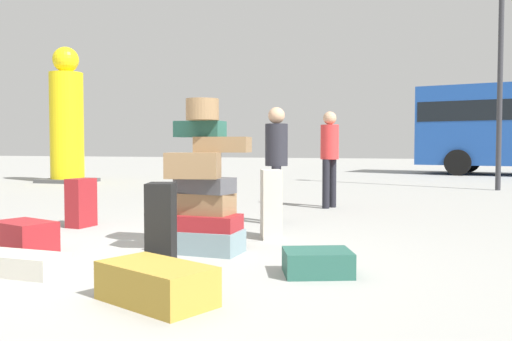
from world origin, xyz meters
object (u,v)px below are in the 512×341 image
Objects in this scene: suitcase_maroon_behind_tower at (81,203)px; person_tourist_with_camera at (276,154)px; suitcase_teal_left_side at (317,262)px; lamp_post at (501,15)px; suitcase_cream_upright_blue at (18,264)px; person_bearded_onlooker at (330,150)px; suitcase_cream_right_side at (271,204)px; suitcase_black_foreground_near at (161,231)px; suitcase_maroon_foreground_far at (24,238)px; suitcase_tan_white_trunk at (156,283)px; yellow_dummy_statue at (67,123)px; suitcase_tower at (204,190)px.

suitcase_maroon_behind_tower is 2.60m from person_tourist_with_camera.
lamp_post is at bearing 54.75° from suitcase_teal_left_side.
lamp_post is at bearing 66.81° from suitcase_cream_upright_blue.
suitcase_teal_left_side is at bearing -20.77° from suitcase_maroon_behind_tower.
suitcase_maroon_behind_tower is 1.16× the size of suitcase_teal_left_side.
person_tourist_with_camera is at bearing -117.07° from lamp_post.
suitcase_cream_upright_blue is 0.49× the size of person_bearded_onlooker.
person_bearded_onlooker is 1.04× the size of person_tourist_with_camera.
suitcase_cream_upright_blue is 1.03× the size of suitcase_cream_right_side.
person_tourist_with_camera is (-0.26, 1.14, 0.54)m from suitcase_cream_right_side.
person_tourist_with_camera is at bearing 79.04° from suitcase_cream_right_side.
suitcase_cream_upright_blue is 0.51× the size of person_tourist_with_camera.
suitcase_black_foreground_near is (2.25, -2.09, 0.07)m from suitcase_maroon_behind_tower.
suitcase_cream_upright_blue is 0.84m from suitcase_maroon_foreground_far.
suitcase_tan_white_trunk is 0.21× the size of yellow_dummy_statue.
suitcase_cream_right_side is 10.86m from yellow_dummy_statue.
suitcase_tower is 0.96× the size of person_tourist_with_camera.
suitcase_cream_right_side is at bearing 97.67° from suitcase_teal_left_side.
suitcase_tower is 1.99× the size of suitcase_black_foreground_near.
suitcase_maroon_foreground_far is (0.56, -1.65, -0.15)m from suitcase_maroon_behind_tower.
suitcase_cream_right_side is 0.20× the size of yellow_dummy_statue.
suitcase_tan_white_trunk is 2.61m from suitcase_cream_right_side.
person_bearded_onlooker is 9.13m from yellow_dummy_statue.
lamp_post is (5.19, 9.46, 3.87)m from suitcase_maroon_foreground_far.
person_tourist_with_camera reaches higher than suitcase_maroon_behind_tower.
person_bearded_onlooker is (-0.74, 4.66, 0.86)m from suitcase_teal_left_side.
suitcase_tan_white_trunk is 1.27× the size of suitcase_maroon_behind_tower.
suitcase_cream_upright_blue is 5.67m from person_bearded_onlooker.
suitcase_black_foreground_near is at bearing -84.15° from suitcase_tower.
suitcase_maroon_behind_tower is 0.39× the size of person_bearded_onlooker.
suitcase_black_foreground_near is (-0.30, -2.01, -0.01)m from suitcase_cream_right_side.
suitcase_tan_white_trunk is at bearing 19.31° from person_bearded_onlooker.
suitcase_maroon_foreground_far is at bearing 174.99° from suitcase_tan_white_trunk.
suitcase_tan_white_trunk reaches higher than suitcase_teal_left_side.
suitcase_black_foreground_near is 12.08m from yellow_dummy_statue.
suitcase_black_foreground_near is (0.11, -1.09, -0.23)m from suitcase_tower.
suitcase_tower is at bearing 78.72° from suitcase_black_foreground_near.
suitcase_teal_left_side is (0.86, 1.09, -0.03)m from suitcase_tan_white_trunk.
suitcase_black_foreground_near reaches higher than suitcase_maroon_behind_tower.
suitcase_black_foreground_near is at bearing 16.11° from person_bearded_onlooker.
suitcase_maroon_foreground_far is at bearing -157.66° from suitcase_tower.
suitcase_maroon_foreground_far is at bearing -66.91° from suitcase_maroon_behind_tower.
suitcase_black_foreground_near is 5.20m from person_bearded_onlooker.
suitcase_cream_right_side is at bearing 56.05° from suitcase_maroon_foreground_far.
suitcase_tan_white_trunk is at bearing -42.30° from suitcase_maroon_behind_tower.
person_tourist_with_camera is at bearing 91.27° from suitcase_teal_left_side.
person_bearded_onlooker is at bearing 53.68° from suitcase_maroon_behind_tower.
suitcase_cream_upright_blue is at bearing 176.11° from suitcase_teal_left_side.
suitcase_cream_upright_blue is 1.05× the size of suitcase_black_foreground_near.
lamp_post reaches higher than suitcase_cream_upright_blue.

